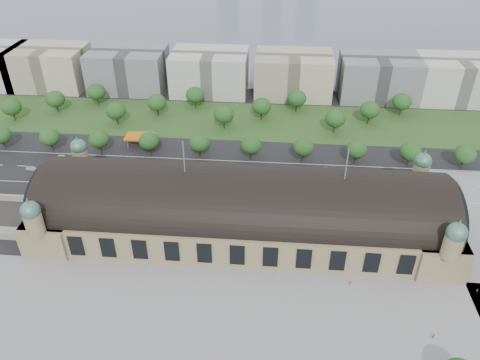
# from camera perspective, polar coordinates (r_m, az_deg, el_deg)

# --- Properties ---
(ground) EXTENTS (900.00, 900.00, 0.00)m
(ground) POSITION_cam_1_polar(r_m,az_deg,el_deg) (176.53, 0.24, -6.27)
(ground) COLOR black
(ground) RESTS_ON ground
(station) EXTENTS (150.00, 48.40, 44.30)m
(station) POSITION_cam_1_polar(r_m,az_deg,el_deg) (170.15, 0.25, -3.61)
(station) COLOR #8C7A56
(station) RESTS_ON ground
(plaza_south) EXTENTS (190.00, 48.00, 0.12)m
(plaza_south) POSITION_cam_1_polar(r_m,az_deg,el_deg) (145.20, 2.93, -17.61)
(plaza_south) COLOR gray
(plaza_south) RESTS_ON ground
(road_slab) EXTENTS (260.00, 26.00, 0.10)m
(road_slab) POSITION_cam_1_polar(r_m,az_deg,el_deg) (209.07, -4.40, 0.69)
(road_slab) COLOR black
(road_slab) RESTS_ON ground
(grass_belt) EXTENTS (300.00, 45.00, 0.10)m
(grass_belt) POSITION_cam_1_polar(r_m,az_deg,el_deg) (255.97, -1.47, 7.30)
(grass_belt) COLOR #2D5020
(grass_belt) RESTS_ON ground
(petrol_station) EXTENTS (14.00, 13.00, 5.05)m
(petrol_station) POSITION_cam_1_polar(r_m,az_deg,el_deg) (237.64, -11.60, 5.20)
(petrol_station) COLOR #C9670B
(petrol_station) RESTS_ON ground
(lake) EXTENTS (700.00, 320.00, 0.08)m
(lake) POSITION_cam_1_polar(r_m,az_deg,el_deg) (447.90, 3.43, 18.83)
(lake) COLOR slate
(lake) RESTS_ON ground
(office_1) EXTENTS (45.00, 32.00, 24.00)m
(office_1) POSITION_cam_1_polar(r_m,az_deg,el_deg) (319.23, -22.22, 12.62)
(office_1) COLOR #C0B097
(office_1) RESTS_ON ground
(office_2) EXTENTS (45.00, 32.00, 24.00)m
(office_2) POSITION_cam_1_polar(r_m,az_deg,el_deg) (300.60, -13.42, 12.97)
(office_2) COLOR slate
(office_2) RESTS_ON ground
(office_3) EXTENTS (45.00, 32.00, 24.00)m
(office_3) POSITION_cam_1_polar(r_m,az_deg,el_deg) (289.50, -3.69, 13.02)
(office_3) COLOR #B4B2AA
(office_3) RESTS_ON ground
(office_4) EXTENTS (45.00, 32.00, 24.00)m
(office_4) POSITION_cam_1_polar(r_m,az_deg,el_deg) (286.82, 6.50, 12.67)
(office_4) COLOR #C0B097
(office_4) RESTS_ON ground
(office_5) EXTENTS (45.00, 32.00, 24.00)m
(office_5) POSITION_cam_1_polar(r_m,az_deg,el_deg) (292.77, 16.53, 11.96)
(office_5) COLOR slate
(office_5) RESTS_ON ground
(office_6) EXTENTS (45.00, 32.00, 24.00)m
(office_6) POSITION_cam_1_polar(r_m,az_deg,el_deg) (305.12, 24.96, 11.07)
(office_6) COLOR #B4B2AA
(office_6) RESTS_ON ground
(tree_row_0) EXTENTS (9.60, 9.60, 11.52)m
(tree_row_0) POSITION_cam_1_polar(r_m,az_deg,el_deg) (252.21, -27.10, 4.89)
(tree_row_0) COLOR #2D2116
(tree_row_0) RESTS_ON ground
(tree_row_1) EXTENTS (9.60, 9.60, 11.52)m
(tree_row_1) POSITION_cam_1_polar(r_m,az_deg,el_deg) (240.67, -22.18, 4.87)
(tree_row_1) COLOR #2D2116
(tree_row_1) RESTS_ON ground
(tree_row_2) EXTENTS (9.60, 9.60, 11.52)m
(tree_row_2) POSITION_cam_1_polar(r_m,az_deg,el_deg) (231.06, -16.82, 4.80)
(tree_row_2) COLOR #2D2116
(tree_row_2) RESTS_ON ground
(tree_row_3) EXTENTS (9.60, 9.60, 11.52)m
(tree_row_3) POSITION_cam_1_polar(r_m,az_deg,el_deg) (223.62, -11.05, 4.68)
(tree_row_3) COLOR #2D2116
(tree_row_3) RESTS_ON ground
(tree_row_4) EXTENTS (9.60, 9.60, 11.52)m
(tree_row_4) POSITION_cam_1_polar(r_m,az_deg,el_deg) (218.57, -4.95, 4.50)
(tree_row_4) COLOR #2D2116
(tree_row_4) RESTS_ON ground
(tree_row_5) EXTENTS (9.60, 9.60, 11.52)m
(tree_row_5) POSITION_cam_1_polar(r_m,az_deg,el_deg) (216.09, 1.36, 4.26)
(tree_row_5) COLOR #2D2116
(tree_row_5) RESTS_ON ground
(tree_row_6) EXTENTS (9.60, 9.60, 11.52)m
(tree_row_6) POSITION_cam_1_polar(r_m,az_deg,el_deg) (216.26, 7.74, 3.96)
(tree_row_6) COLOR #2D2116
(tree_row_6) RESTS_ON ground
(tree_row_7) EXTENTS (9.60, 9.60, 11.52)m
(tree_row_7) POSITION_cam_1_polar(r_m,az_deg,el_deg) (219.08, 14.02, 3.63)
(tree_row_7) COLOR #2D2116
(tree_row_7) RESTS_ON ground
(tree_row_8) EXTENTS (9.60, 9.60, 11.52)m
(tree_row_8) POSITION_cam_1_polar(r_m,az_deg,el_deg) (224.44, 20.07, 3.26)
(tree_row_8) COLOR #2D2116
(tree_row_8) RESTS_ON ground
(tree_row_9) EXTENTS (9.60, 9.60, 11.52)m
(tree_row_9) POSITION_cam_1_polar(r_m,az_deg,el_deg) (232.16, 25.77, 2.88)
(tree_row_9) COLOR #2D2116
(tree_row_9) RESTS_ON ground
(tree_belt_0) EXTENTS (10.40, 10.40, 12.48)m
(tree_belt_0) POSITION_cam_1_polar(r_m,az_deg,el_deg) (279.98, -26.09, 8.00)
(tree_belt_0) COLOR #2D2116
(tree_belt_0) RESTS_ON ground
(tree_belt_1) EXTENTS (10.40, 10.40, 12.48)m
(tree_belt_1) POSITION_cam_1_polar(r_m,az_deg,el_deg) (280.70, -21.60, 9.17)
(tree_belt_1) COLOR #2D2116
(tree_belt_1) RESTS_ON ground
(tree_belt_2) EXTENTS (10.40, 10.40, 12.48)m
(tree_belt_2) POSITION_cam_1_polar(r_m,az_deg,el_deg) (283.22, -17.13, 10.26)
(tree_belt_2) COLOR #2D2116
(tree_belt_2) RESTS_ON ground
(tree_belt_3) EXTENTS (10.40, 10.40, 12.48)m
(tree_belt_3) POSITION_cam_1_polar(r_m,az_deg,el_deg) (256.17, -14.89, 8.17)
(tree_belt_3) COLOR #2D2116
(tree_belt_3) RESTS_ON ground
(tree_belt_4) EXTENTS (10.40, 10.40, 12.48)m
(tree_belt_4) POSITION_cam_1_polar(r_m,az_deg,el_deg) (261.14, -10.10, 9.28)
(tree_belt_4) COLOR #2D2116
(tree_belt_4) RESTS_ON ground
(tree_belt_5) EXTENTS (10.40, 10.40, 12.48)m
(tree_belt_5) POSITION_cam_1_polar(r_m,az_deg,el_deg) (267.91, -5.51, 10.29)
(tree_belt_5) COLOR #2D2116
(tree_belt_5) RESTS_ON ground
(tree_belt_6) EXTENTS (10.40, 10.40, 12.48)m
(tree_belt_6) POSITION_cam_1_polar(r_m,az_deg,el_deg) (243.63, -1.98, 7.97)
(tree_belt_6) COLOR #2D2116
(tree_belt_6) RESTS_ON ground
(tree_belt_7) EXTENTS (10.40, 10.40, 12.48)m
(tree_belt_7) POSITION_cam_1_polar(r_m,az_deg,el_deg) (253.17, 2.66, 8.98)
(tree_belt_7) COLOR #2D2116
(tree_belt_7) RESTS_ON ground
(tree_belt_8) EXTENTS (10.40, 10.40, 12.48)m
(tree_belt_8) POSITION_cam_1_polar(r_m,az_deg,el_deg) (264.28, 6.95, 9.86)
(tree_belt_8) COLOR #2D2116
(tree_belt_8) RESTS_ON ground
(tree_belt_9) EXTENTS (10.40, 10.40, 12.48)m
(tree_belt_9) POSITION_cam_1_polar(r_m,az_deg,el_deg) (244.10, 11.55, 7.34)
(tree_belt_9) COLOR #2D2116
(tree_belt_9) RESTS_ON ground
(tree_belt_10) EXTENTS (10.40, 10.40, 12.48)m
(tree_belt_10) POSITION_cam_1_polar(r_m,az_deg,el_deg) (257.86, 15.55, 8.23)
(tree_belt_10) COLOR #2D2116
(tree_belt_10) RESTS_ON ground
(tree_belt_11) EXTENTS (10.40, 10.40, 12.48)m
(tree_belt_11) POSITION_cam_1_polar(r_m,az_deg,el_deg) (272.77, 19.14, 9.00)
(tree_belt_11) COLOR #2D2116
(tree_belt_11) RESTS_ON ground
(traffic_car_0) EXTENTS (4.97, 2.49, 1.63)m
(traffic_car_0) POSITION_cam_1_polar(r_m,az_deg,el_deg) (231.60, -24.14, 1.33)
(traffic_car_0) COLOR white
(traffic_car_0) RESTS_ON ground
(traffic_car_2) EXTENTS (4.86, 2.32, 1.34)m
(traffic_car_2) POSITION_cam_1_polar(r_m,az_deg,el_deg) (220.98, -16.90, 1.36)
(traffic_car_2) COLOR black
(traffic_car_2) RESTS_ON ground
(traffic_car_3) EXTENTS (4.96, 2.49, 1.38)m
(traffic_car_3) POSITION_cam_1_polar(r_m,az_deg,el_deg) (213.39, -11.40, 1.02)
(traffic_car_3) COLOR maroon
(traffic_car_3) RESTS_ON ground
(traffic_car_5) EXTENTS (4.05, 1.42, 1.33)m
(traffic_car_5) POSITION_cam_1_polar(r_m,az_deg,el_deg) (214.69, 10.50, 1.34)
(traffic_car_5) COLOR #53565A
(traffic_car_5) RESTS_ON ground
(traffic_car_6) EXTENTS (5.26, 2.49, 1.45)m
(traffic_car_6) POSITION_cam_1_polar(r_m,az_deg,el_deg) (208.77, 21.96, -1.78)
(traffic_car_6) COLOR white
(traffic_car_6) RESTS_ON ground
(parked_car_0) EXTENTS (4.24, 2.93, 1.33)m
(parked_car_0) POSITION_cam_1_polar(r_m,az_deg,el_deg) (209.62, -17.31, -0.60)
(parked_car_0) COLOR black
(parked_car_0) RESTS_ON ground
(parked_car_1) EXTENTS (5.57, 5.10, 1.45)m
(parked_car_1) POSITION_cam_1_polar(r_m,az_deg,el_deg) (208.65, -17.05, -0.70)
(parked_car_1) COLOR maroon
(parked_car_1) RESTS_ON ground
(parked_car_2) EXTENTS (5.40, 4.29, 1.46)m
(parked_car_2) POSITION_cam_1_polar(r_m,az_deg,el_deg) (208.34, -16.34, -0.62)
(parked_car_2) COLOR #1A244A
(parked_car_2) RESTS_ON ground
(parked_car_3) EXTENTS (4.52, 4.19, 1.50)m
(parked_car_3) POSITION_cam_1_polar(r_m,az_deg,el_deg) (208.24, -17.66, -0.89)
(parked_car_3) COLOR slate
(parked_car_3) RESTS_ON ground
(parked_car_4) EXTENTS (4.68, 3.85, 1.50)m
(parked_car_4) POSITION_cam_1_polar(r_m,az_deg,el_deg) (198.10, -6.88, -1.27)
(parked_car_4) COLOR silver
(parked_car_4) RESTS_ON ground
(parked_car_5) EXTENTS (5.21, 4.19, 1.32)m
(parked_car_5) POSITION_cam_1_polar(r_m,az_deg,el_deg) (197.81, -4.50, -1.20)
(parked_car_5) COLOR #9B9FA4
(parked_car_5) RESTS_ON ground
(parked_car_6) EXTENTS (5.47, 5.07, 1.54)m
(parked_car_6) POSITION_cam_1_polar(r_m,az_deg,el_deg) (197.69, -4.39, -1.18)
(parked_car_6) COLOR black
(parked_car_6) RESTS_ON ground
(bus_west) EXTENTS (11.83, 3.51, 3.25)m
(bus_west) POSITION_cam_1_polar(r_m,az_deg,el_deg) (203.41, -4.99, 0.18)
(bus_west) COLOR red
(bus_west) RESTS_ON ground
(bus_mid) EXTENTS (13.70, 3.69, 3.78)m
(bus_mid) POSITION_cam_1_polar(r_m,az_deg,el_deg) (198.53, 0.43, -0.51)
(bus_mid) COLOR beige
(bus_mid) RESTS_ON ground
(bus_east) EXTENTS (11.32, 3.08, 3.12)m
(bus_east) POSITION_cam_1_polar(r_m,az_deg,el_deg) (200.98, 4.50, -0.27)
(bus_east) COLOR silver
(bus_east) RESTS_ON ground
(pedestrian_0) EXTENTS (0.97, 0.74, 1.75)m
(pedestrian_0) POSITION_cam_1_polar(r_m,az_deg,el_deg) (159.80, 13.29, -12.20)
(pedestrian_0) COLOR gray
(pedestrian_0) RESTS_ON ground
(pedestrian_1) EXTENTS (0.78, 0.79, 1.83)m
(pedestrian_1) POSITION_cam_1_polar(r_m,az_deg,el_deg) (152.73, 22.53, -17.18)
(pedestrian_1) COLOR gray
(pedestrian_1) RESTS_ON ground
(pedestrian_2) EXTENTS (0.71, 0.86, 1.55)m
(pedestrian_2) POSITION_cam_1_polar(r_m,az_deg,el_deg) (171.67, 26.94, -11.89)
(pedestrian_2) COLOR gray
(pedestrian_2) RESTS_ON ground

